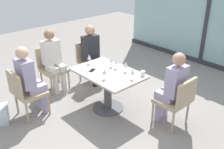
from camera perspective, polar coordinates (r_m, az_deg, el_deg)
ground_plane at (r=4.76m, az=-0.90°, el=-7.43°), size 12.00×12.00×0.00m
window_wall_backdrop at (r=6.71m, az=20.42°, el=12.08°), size 4.74×0.10×2.70m
dining_table_main at (r=4.50m, az=-0.94°, el=-1.76°), size 1.21×0.80×0.73m
chair_front_left at (r=4.53m, az=-18.72°, el=-3.45°), size 0.46×0.50×0.87m
chair_side_end at (r=5.39m, az=-13.30°, el=1.96°), size 0.50×0.46×0.87m
chair_far_left at (r=5.57m, az=-5.00°, el=3.32°), size 0.50×0.46×0.87m
chair_far_right at (r=4.19m, az=14.20°, el=-5.32°), size 0.50×0.46×0.87m
person_front_left at (r=4.48m, az=-17.83°, el=-0.74°), size 0.34×0.39×1.26m
person_side_end at (r=5.23m, az=-12.91°, el=3.65°), size 0.39×0.34×1.26m
person_far_left at (r=5.41m, az=-4.36°, el=4.99°), size 0.39×0.34×1.26m
person_far_right at (r=4.14m, az=13.26°, el=-2.35°), size 0.39×0.34×1.26m
wine_glass_0 at (r=4.38m, az=3.09°, el=2.23°), size 0.07×0.07×0.18m
wine_glass_1 at (r=4.49m, az=0.92°, el=2.90°), size 0.07×0.07×0.18m
wine_glass_2 at (r=4.11m, az=4.56°, el=0.60°), size 0.07×0.07×0.18m
wine_glass_3 at (r=4.56m, az=-0.13°, el=3.24°), size 0.07×0.07×0.18m
wine_glass_4 at (r=4.11m, az=-1.68°, el=0.63°), size 0.07×0.07×0.18m
wine_glass_5 at (r=4.70m, az=-5.09°, el=3.86°), size 0.07×0.07×0.18m
coffee_cup at (r=4.28m, az=6.83°, el=0.24°), size 0.08×0.08×0.09m
cell_phone_on_table at (r=4.47m, az=-4.42°, el=0.93°), size 0.13×0.16×0.01m
handbag_0 at (r=4.71m, az=-22.93°, el=-8.08°), size 0.34×0.27×0.28m
handbag_1 at (r=5.16m, az=-15.54°, el=-3.83°), size 0.31×0.18×0.28m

